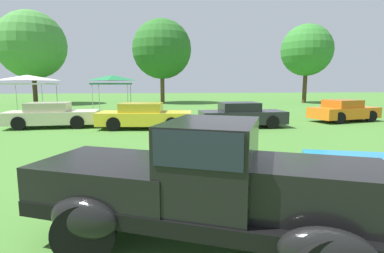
# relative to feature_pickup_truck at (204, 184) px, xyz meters

# --- Properties ---
(ground_plane) EXTENTS (120.00, 120.00, 0.00)m
(ground_plane) POSITION_rel_feature_pickup_truck_xyz_m (0.76, 0.09, -0.87)
(ground_plane) COLOR #42752D
(feature_pickup_truck) EXTENTS (4.72, 3.09, 1.70)m
(feature_pickup_truck) POSITION_rel_feature_pickup_truck_xyz_m (0.00, 0.00, 0.00)
(feature_pickup_truck) COLOR black
(feature_pickup_truck) RESTS_ON ground_plane
(show_car_cream) EXTENTS (4.37, 1.99, 1.22)m
(show_car_cream) POSITION_rel_feature_pickup_truck_xyz_m (-5.76, 11.56, -0.27)
(show_car_cream) COLOR beige
(show_car_cream) RESTS_ON ground_plane
(show_car_yellow) EXTENTS (4.55, 2.18, 1.22)m
(show_car_yellow) POSITION_rel_feature_pickup_truck_xyz_m (-1.24, 10.65, -0.27)
(show_car_yellow) COLOR yellow
(show_car_yellow) RESTS_ON ground_plane
(show_car_charcoal) EXTENTS (4.16, 1.82, 1.22)m
(show_car_charcoal) POSITION_rel_feature_pickup_truck_xyz_m (3.49, 10.59, -0.27)
(show_car_charcoal) COLOR #28282D
(show_car_charcoal) RESTS_ON ground_plane
(show_car_orange) EXTENTS (4.16, 2.60, 1.22)m
(show_car_orange) POSITION_rel_feature_pickup_truck_xyz_m (9.85, 12.11, -0.27)
(show_car_orange) COLOR orange
(show_car_orange) RESTS_ON ground_plane
(canopy_tent_left_field) EXTENTS (3.21, 3.21, 2.71)m
(canopy_tent_left_field) POSITION_rel_feature_pickup_truck_xyz_m (-9.58, 18.48, 1.55)
(canopy_tent_left_field) COLOR #B7B7BC
(canopy_tent_left_field) RESTS_ON ground_plane
(canopy_tent_center_field) EXTENTS (2.60, 2.60, 2.71)m
(canopy_tent_center_field) POSITION_rel_feature_pickup_truck_xyz_m (-3.81, 18.38, 1.55)
(canopy_tent_center_field) COLOR #B7B7BC
(canopy_tent_center_field) RESTS_ON ground_plane
(treeline_far_left) EXTENTS (6.72, 6.72, 9.27)m
(treeline_far_left) POSITION_rel_feature_pickup_truck_xyz_m (-13.09, 28.80, 5.03)
(treeline_far_left) COLOR #47331E
(treeline_far_left) RESTS_ON ground_plane
(treeline_mid_left) EXTENTS (6.27, 6.27, 8.83)m
(treeline_mid_left) POSITION_rel_feature_pickup_truck_xyz_m (-0.09, 29.10, 4.81)
(treeline_mid_left) COLOR brown
(treeline_mid_left) RESTS_ON ground_plane
(treeline_center) EXTENTS (5.40, 5.40, 8.28)m
(treeline_center) POSITION_rel_feature_pickup_truck_xyz_m (15.17, 27.34, 4.70)
(treeline_center) COLOR #47331E
(treeline_center) RESTS_ON ground_plane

